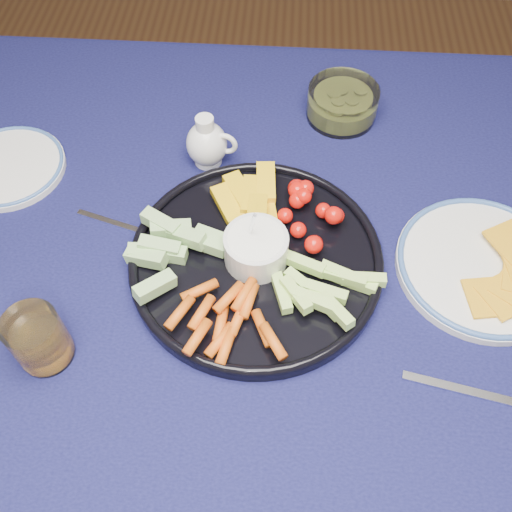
# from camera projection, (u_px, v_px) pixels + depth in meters

# --- Properties ---
(dining_table) EXTENTS (1.67, 1.07, 0.75)m
(dining_table) POSITION_uv_depth(u_px,v_px,m) (250.00, 296.00, 0.92)
(dining_table) COLOR #4B2B19
(dining_table) RESTS_ON ground
(crudite_platter) EXTENTS (0.37, 0.37, 0.12)m
(crudite_platter) POSITION_uv_depth(u_px,v_px,m) (254.00, 257.00, 0.83)
(crudite_platter) COLOR black
(crudite_platter) RESTS_ON dining_table
(creamer_pitcher) EXTENTS (0.09, 0.07, 0.09)m
(creamer_pitcher) POSITION_uv_depth(u_px,v_px,m) (207.00, 143.00, 0.93)
(creamer_pitcher) COLOR white
(creamer_pitcher) RESTS_ON dining_table
(pickle_bowl) EXTENTS (0.12, 0.12, 0.06)m
(pickle_bowl) POSITION_uv_depth(u_px,v_px,m) (342.00, 104.00, 1.01)
(pickle_bowl) COLOR silver
(pickle_bowl) RESTS_ON dining_table
(cheese_plate) EXTENTS (0.25, 0.25, 0.03)m
(cheese_plate) POSITION_uv_depth(u_px,v_px,m) (483.00, 264.00, 0.83)
(cheese_plate) COLOR silver
(cheese_plate) RESTS_ON dining_table
(juice_tumbler) EXTENTS (0.07, 0.07, 0.09)m
(juice_tumbler) POSITION_uv_depth(u_px,v_px,m) (40.00, 341.00, 0.73)
(juice_tumbler) COLOR silver
(juice_tumbler) RESTS_ON dining_table
(fork_left) EXTENTS (0.15, 0.06, 0.00)m
(fork_left) POSITION_uv_depth(u_px,v_px,m) (129.00, 228.00, 0.88)
(fork_left) COLOR silver
(fork_left) RESTS_ON dining_table
(fork_right) EXTENTS (0.19, 0.06, 0.00)m
(fork_right) POSITION_uv_depth(u_px,v_px,m) (489.00, 397.00, 0.73)
(fork_right) COLOR silver
(fork_right) RESTS_ON dining_table
(side_plate_extra) EXTENTS (0.19, 0.19, 0.02)m
(side_plate_extra) POSITION_uv_depth(u_px,v_px,m) (8.00, 167.00, 0.95)
(side_plate_extra) COLOR silver
(side_plate_extra) RESTS_ON dining_table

